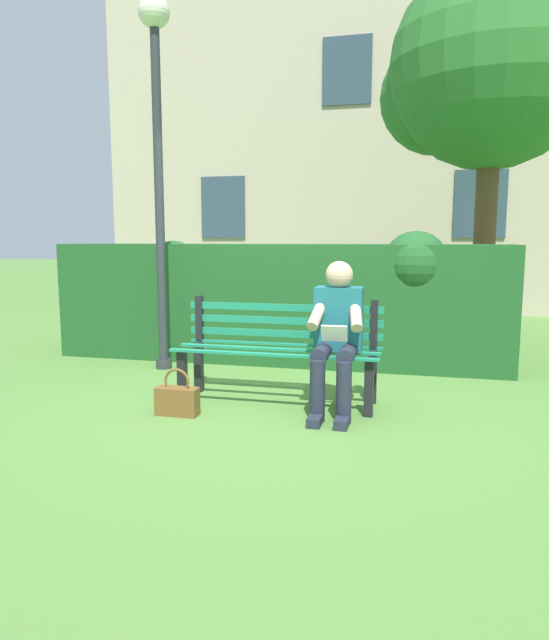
% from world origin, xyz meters
% --- Properties ---
extents(ground, '(60.00, 60.00, 0.00)m').
position_xyz_m(ground, '(0.00, 0.00, 0.00)').
color(ground, '#517F38').
extents(park_bench, '(1.72, 0.54, 0.87)m').
position_xyz_m(park_bench, '(0.00, -0.09, 0.45)').
color(park_bench, black).
rests_on(park_bench, ground).
extents(person_seated, '(0.44, 0.73, 1.20)m').
position_xyz_m(person_seated, '(-0.51, 0.10, 0.64)').
color(person_seated, '#1E6672').
rests_on(person_seated, ground).
extents(hedge_backdrop, '(5.05, 0.83, 1.46)m').
position_xyz_m(hedge_backdrop, '(0.38, -1.66, 0.70)').
color(hedge_backdrop, '#1E5123').
rests_on(hedge_backdrop, ground).
extents(tree, '(2.70, 2.57, 4.82)m').
position_xyz_m(tree, '(-1.85, -3.43, 3.47)').
color(tree, brown).
rests_on(tree, ground).
extents(building_facade, '(9.65, 3.01, 7.13)m').
position_xyz_m(building_facade, '(0.23, -7.86, 3.56)').
color(building_facade, '#BCAD93').
rests_on(building_facade, ground).
extents(handbag, '(0.34, 0.13, 0.38)m').
position_xyz_m(handbag, '(0.69, 0.52, 0.12)').
color(handbag, brown).
rests_on(handbag, ground).
extents(lamp_post, '(0.31, 0.31, 3.75)m').
position_xyz_m(lamp_post, '(1.49, -0.98, 2.55)').
color(lamp_post, '#2D3338').
rests_on(lamp_post, ground).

